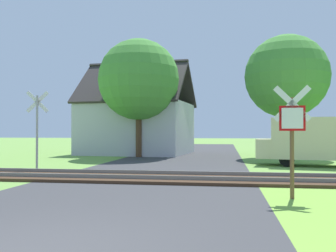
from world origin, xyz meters
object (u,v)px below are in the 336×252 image
house (138,126)px  tree_right (287,77)px  mail_truck (316,139)px  stop_sign_near (292,131)px  tree_center (139,80)px  crossing_sign_far (37,125)px

house → tree_right: 10.64m
tree_right → mail_truck: bearing=-85.6°
stop_sign_near → house: (-7.77, 16.86, 0.39)m
house → mail_truck: (10.32, -8.04, -0.78)m
tree_center → house: bearing=104.4°
stop_sign_near → tree_right: tree_right is taller
stop_sign_near → tree_center: (-6.93, 13.57, 3.21)m
mail_truck → crossing_sign_far: bearing=120.2°
house → mail_truck: size_ratio=1.56×
stop_sign_near → mail_truck: size_ratio=0.53×
tree_right → tree_center: tree_right is taller
crossing_sign_far → stop_sign_near: bearing=-43.9°
house → crossing_sign_far: bearing=-89.8°
tree_right → mail_truck: tree_right is taller
stop_sign_near → mail_truck: (2.55, 8.81, -0.39)m
tree_right → mail_truck: 6.62m
tree_right → tree_center: bearing=-175.5°
house → mail_truck: bearing=-32.2°
crossing_sign_far → tree_right: 15.01m
mail_truck → stop_sign_near: bearing=174.1°
crossing_sign_far → tree_right: bearing=24.5°
house → tree_right: bearing=-8.9°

